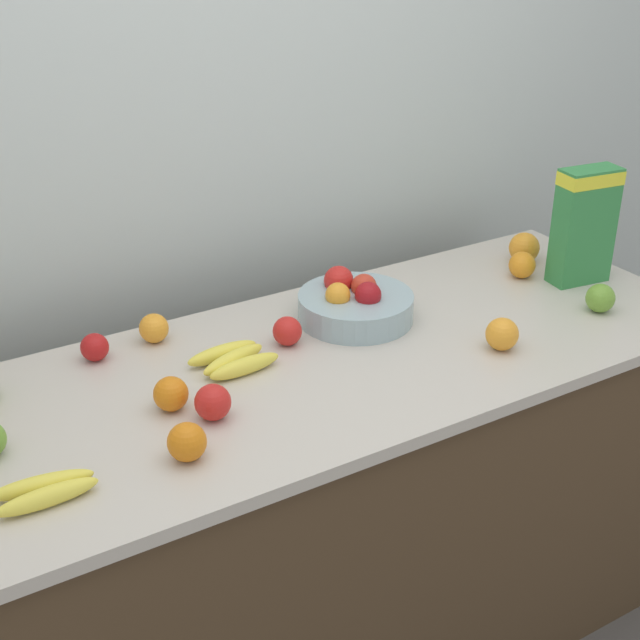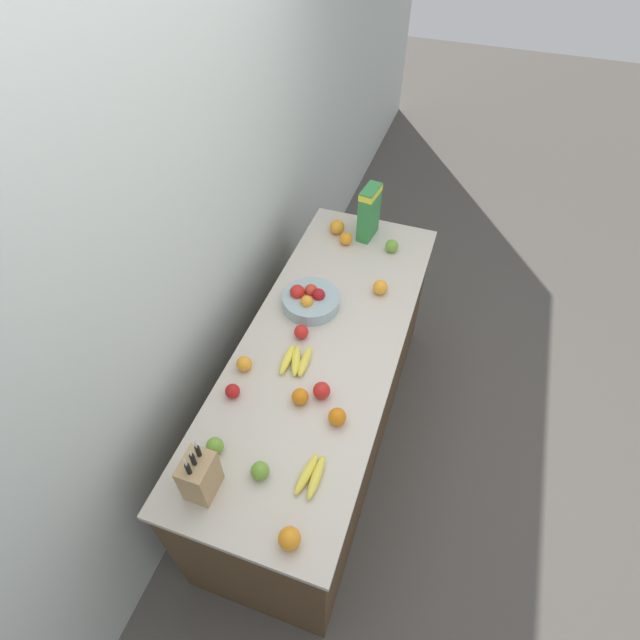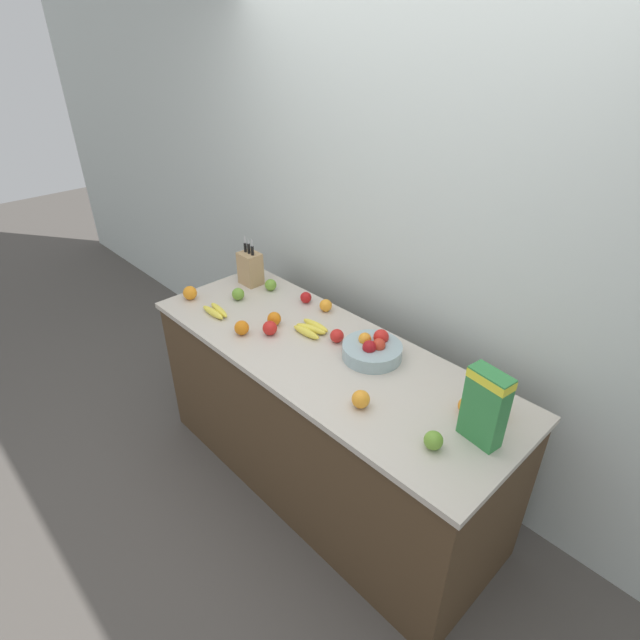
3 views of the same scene
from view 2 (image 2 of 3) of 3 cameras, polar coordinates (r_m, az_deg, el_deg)
name	(u,v)px [view 2 (image 2 of 3)]	position (r m, az deg, el deg)	size (l,w,h in m)	color
ground_plane	(322,435)	(3.14, 0.25, -13.04)	(14.00, 14.00, 0.00)	#514C47
wall_back	(199,251)	(2.32, -13.61, 7.65)	(9.00, 0.06, 2.60)	silver
counter	(322,394)	(2.76, 0.28, -8.41)	(2.04, 0.74, 0.91)	#4C3823
knife_block	(200,476)	(1.96, -13.59, -16.93)	(0.13, 0.11, 0.30)	tan
cereal_box	(369,211)	(2.89, 5.63, 12.32)	(0.17, 0.10, 0.32)	#338442
fruit_bowl	(310,300)	(2.52, -1.12, 2.32)	(0.29, 0.29, 0.12)	#99B2B7
banana_bunch_left	(311,475)	(2.00, -0.99, -17.34)	(0.19, 0.09, 0.04)	yellow
banana_bunch_right	(296,360)	(2.30, -2.77, -4.64)	(0.19, 0.13, 0.04)	yellow
apple_rear	(322,390)	(2.17, 0.18, -8.05)	(0.08, 0.08, 0.08)	red
apple_front	(301,332)	(2.39, -2.15, -1.37)	(0.07, 0.07, 0.07)	red
apple_middle	(260,471)	(2.01, -6.87, -16.73)	(0.07, 0.07, 0.07)	#6B9E33
apple_rightmost	(215,446)	(2.08, -11.93, -13.91)	(0.07, 0.07, 0.07)	#6B9E33
apple_near_bananas	(233,391)	(2.21, -9.97, -8.02)	(0.07, 0.07, 0.07)	red
apple_leftmost	(392,246)	(2.87, 8.20, 8.37)	(0.07, 0.07, 0.07)	#6B9E33
orange_back_center	(244,364)	(2.29, -8.67, -4.97)	(0.07, 0.07, 0.07)	orange
orange_front_left	(290,538)	(1.90, -3.51, -23.66)	(0.08, 0.08, 0.08)	orange
orange_front_center	(337,227)	(2.98, 1.96, 10.61)	(0.09, 0.09, 0.09)	orange
orange_by_cereal	(300,397)	(2.16, -2.29, -8.75)	(0.07, 0.07, 0.07)	orange
orange_near_bowl	(380,287)	(2.61, 6.90, 3.73)	(0.08, 0.08, 0.08)	orange
orange_front_right	(337,417)	(2.10, 1.98, -10.99)	(0.08, 0.08, 0.08)	orange
orange_mid_left	(346,239)	(2.90, 2.98, 9.27)	(0.07, 0.07, 0.07)	orange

